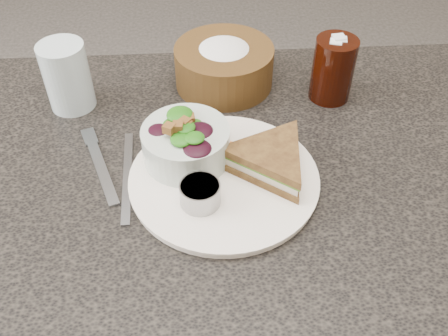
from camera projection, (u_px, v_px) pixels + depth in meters
name	position (u px, v px, depth m)	size (l,w,h in m)	color
dining_table	(224.00, 296.00, 1.05)	(1.00, 0.70, 0.75)	black
dinner_plate	(224.00, 179.00, 0.76)	(0.29, 0.29, 0.01)	white
sandwich	(271.00, 160.00, 0.75)	(0.16, 0.16, 0.04)	brown
salad_bowl	(186.00, 139.00, 0.76)	(0.14, 0.14, 0.08)	#B6C7BE
dressing_ramekin	(200.00, 194.00, 0.71)	(0.06, 0.06, 0.04)	gray
orange_wedge	(223.00, 147.00, 0.78)	(0.07, 0.07, 0.03)	orange
fork	(101.00, 169.00, 0.79)	(0.02, 0.17, 0.00)	gray
knife	(127.00, 176.00, 0.77)	(0.01, 0.20, 0.00)	gray
bread_basket	(224.00, 60.00, 0.92)	(0.18, 0.18, 0.10)	brown
cola_glass	(333.00, 66.00, 0.88)	(0.07, 0.07, 0.13)	black
water_glass	(67.00, 76.00, 0.87)	(0.08, 0.08, 0.12)	silver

